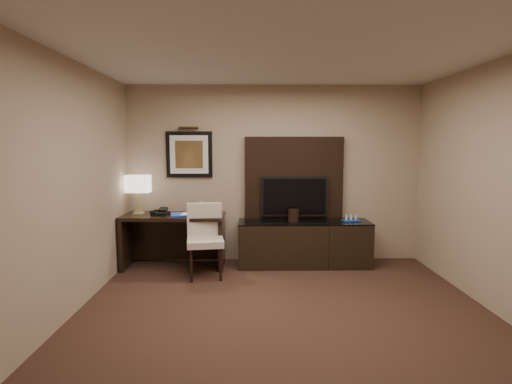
{
  "coord_description": "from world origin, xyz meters",
  "views": [
    {
      "loc": [
        -0.35,
        -3.66,
        1.79
      ],
      "look_at": [
        -0.29,
        1.8,
        1.15
      ],
      "focal_mm": 28.0,
      "sensor_mm": 36.0,
      "label": 1
    }
  ],
  "objects_px": {
    "credenza": "(304,243)",
    "tv": "(294,196)",
    "desk_chair": "(205,241)",
    "desk": "(174,241)",
    "ice_bucket": "(294,215)",
    "water_bottle": "(201,208)",
    "table_lamp": "(138,194)",
    "minibar_tray": "(351,218)",
    "desk_phone": "(160,211)"
  },
  "relations": [
    {
      "from": "desk_phone",
      "to": "minibar_tray",
      "type": "xyz_separation_m",
      "value": [
        2.8,
        0.09,
        -0.12
      ]
    },
    {
      "from": "desk_phone",
      "to": "ice_bucket",
      "type": "height_order",
      "value": "desk_phone"
    },
    {
      "from": "tv",
      "to": "table_lamp",
      "type": "bearing_deg",
      "value": -176.21
    },
    {
      "from": "desk_phone",
      "to": "ice_bucket",
      "type": "distance_m",
      "value": 1.95
    },
    {
      "from": "ice_bucket",
      "to": "desk_phone",
      "type": "bearing_deg",
      "value": -177.47
    },
    {
      "from": "water_bottle",
      "to": "ice_bucket",
      "type": "bearing_deg",
      "value": -1.4
    },
    {
      "from": "tv",
      "to": "desk_chair",
      "type": "xyz_separation_m",
      "value": [
        -1.28,
        -0.71,
        -0.52
      ]
    },
    {
      "from": "desk",
      "to": "tv",
      "type": "xyz_separation_m",
      "value": [
        1.79,
        0.24,
        0.63
      ]
    },
    {
      "from": "desk_chair",
      "to": "ice_bucket",
      "type": "bearing_deg",
      "value": 13.86
    },
    {
      "from": "tv",
      "to": "water_bottle",
      "type": "xyz_separation_m",
      "value": [
        -1.4,
        -0.16,
        -0.15
      ]
    },
    {
      "from": "desk",
      "to": "table_lamp",
      "type": "bearing_deg",
      "value": 173.01
    },
    {
      "from": "ice_bucket",
      "to": "table_lamp",
      "type": "bearing_deg",
      "value": 178.99
    },
    {
      "from": "credenza",
      "to": "minibar_tray",
      "type": "height_order",
      "value": "minibar_tray"
    },
    {
      "from": "tv",
      "to": "table_lamp",
      "type": "relative_size",
      "value": 1.68
    },
    {
      "from": "table_lamp",
      "to": "ice_bucket",
      "type": "xyz_separation_m",
      "value": [
        2.29,
        -0.04,
        -0.32
      ]
    },
    {
      "from": "tv",
      "to": "minibar_tray",
      "type": "xyz_separation_m",
      "value": [
        0.83,
        -0.19,
        -0.31
      ]
    },
    {
      "from": "desk_chair",
      "to": "desk_phone",
      "type": "distance_m",
      "value": 0.88
    },
    {
      "from": "tv",
      "to": "desk_chair",
      "type": "height_order",
      "value": "tv"
    },
    {
      "from": "tv",
      "to": "desk_phone",
      "type": "xyz_separation_m",
      "value": [
        -1.97,
        -0.28,
        -0.18
      ]
    },
    {
      "from": "tv",
      "to": "minibar_tray",
      "type": "height_order",
      "value": "tv"
    },
    {
      "from": "desk",
      "to": "credenza",
      "type": "distance_m",
      "value": 1.92
    },
    {
      "from": "credenza",
      "to": "tv",
      "type": "bearing_deg",
      "value": 124.4
    },
    {
      "from": "minibar_tray",
      "to": "desk",
      "type": "bearing_deg",
      "value": -178.86
    },
    {
      "from": "tv",
      "to": "credenza",
      "type": "bearing_deg",
      "value": -55.4
    },
    {
      "from": "table_lamp",
      "to": "water_bottle",
      "type": "relative_size",
      "value": 3.38
    },
    {
      "from": "tv",
      "to": "ice_bucket",
      "type": "xyz_separation_m",
      "value": [
        -0.03,
        -0.19,
        -0.26
      ]
    },
    {
      "from": "tv",
      "to": "minibar_tray",
      "type": "bearing_deg",
      "value": -12.65
    },
    {
      "from": "water_bottle",
      "to": "ice_bucket",
      "type": "height_order",
      "value": "water_bottle"
    },
    {
      "from": "water_bottle",
      "to": "minibar_tray",
      "type": "bearing_deg",
      "value": -0.66
    },
    {
      "from": "desk_chair",
      "to": "credenza",
      "type": "bearing_deg",
      "value": 11.7
    },
    {
      "from": "desk",
      "to": "desk_chair",
      "type": "xyz_separation_m",
      "value": [
        0.51,
        -0.47,
        0.11
      ]
    },
    {
      "from": "tv",
      "to": "water_bottle",
      "type": "height_order",
      "value": "tv"
    },
    {
      "from": "credenza",
      "to": "water_bottle",
      "type": "bearing_deg",
      "value": 178.7
    },
    {
      "from": "desk",
      "to": "ice_bucket",
      "type": "bearing_deg",
      "value": 3.55
    },
    {
      "from": "desk",
      "to": "desk_chair",
      "type": "bearing_deg",
      "value": -40.29
    },
    {
      "from": "water_bottle",
      "to": "ice_bucket",
      "type": "distance_m",
      "value": 1.38
    },
    {
      "from": "tv",
      "to": "table_lamp",
      "type": "distance_m",
      "value": 2.32
    },
    {
      "from": "desk_phone",
      "to": "ice_bucket",
      "type": "xyz_separation_m",
      "value": [
        1.94,
        0.09,
        -0.08
      ]
    },
    {
      "from": "desk_chair",
      "to": "table_lamp",
      "type": "distance_m",
      "value": 1.31
    },
    {
      "from": "credenza",
      "to": "desk_phone",
      "type": "bearing_deg",
      "value": -177.75
    },
    {
      "from": "desk",
      "to": "table_lamp",
      "type": "height_order",
      "value": "table_lamp"
    },
    {
      "from": "tv",
      "to": "ice_bucket",
      "type": "relative_size",
      "value": 5.49
    },
    {
      "from": "table_lamp",
      "to": "minibar_tray",
      "type": "distance_m",
      "value": 3.17
    },
    {
      "from": "desk_phone",
      "to": "water_bottle",
      "type": "relative_size",
      "value": 1.25
    },
    {
      "from": "credenza",
      "to": "desk",
      "type": "bearing_deg",
      "value": -178.76
    },
    {
      "from": "desk_chair",
      "to": "water_bottle",
      "type": "bearing_deg",
      "value": 94.11
    },
    {
      "from": "credenza",
      "to": "minibar_tray",
      "type": "xyz_separation_m",
      "value": [
        0.7,
        0.0,
        0.38
      ]
    },
    {
      "from": "desk",
      "to": "minibar_tray",
      "type": "xyz_separation_m",
      "value": [
        2.62,
        0.05,
        0.32
      ]
    },
    {
      "from": "tv",
      "to": "desk_chair",
      "type": "relative_size",
      "value": 1.0
    },
    {
      "from": "desk_chair",
      "to": "ice_bucket",
      "type": "relative_size",
      "value": 5.52
    }
  ]
}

